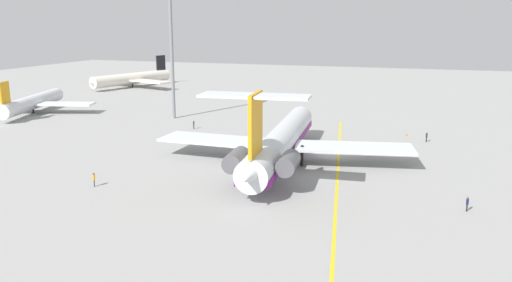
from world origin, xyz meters
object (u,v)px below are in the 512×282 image
Objects in this scene: main_jetliner at (280,142)px; safety_cone_nose at (406,134)px; airliner_far_right at (130,79)px; light_mast at (172,47)px; ground_crew_portside at (427,136)px; ground_crew_starboard at (467,202)px; ground_crew_near_nose at (94,178)px; airliner_mid_right at (34,102)px; ground_crew_near_tail at (194,123)px.

main_jetliner reaches higher than safety_cone_nose.
light_mast is at bearing 58.84° from airliner_far_right.
main_jetliner is at bearing 61.90° from airliner_far_right.
main_jetliner is at bearing 84.33° from ground_crew_portside.
ground_crew_starboard is at bearing -167.90° from safety_cone_nose.
ground_crew_near_nose is 56.78m from safety_cone_nose.
ground_crew_portside is 1.05× the size of ground_crew_starboard.
safety_cone_nose is (4.20, 3.52, -0.85)m from ground_crew_portside.
safety_cone_nose is at bearing -37.74° from main_jetliner.
ground_crew_starboard reaches higher than safety_cone_nose.
main_jetliner is at bearing -131.31° from light_mast.
ground_crew_starboard is at bearing -128.23° from airliner_mid_right.
safety_cone_nose is 0.02× the size of light_mast.
ground_crew_near_nose is 49.41m from light_mast.
ground_crew_portside is at bearing 78.73° from airliner_far_right.
airliner_mid_right is 86.20m from ground_crew_portside.
main_jetliner reaches higher than ground_crew_near_tail.
ground_crew_starboard is at bearing 66.23° from airliner_far_right.
main_jetliner is 30.02m from ground_crew_portside.
light_mast is at bearing 62.96° from ground_crew_near_nose.
airliner_mid_right is 15.70× the size of ground_crew_near_tail.
main_jetliner is at bearing -175.56° from ground_crew_starboard.
airliner_far_right is at bearing 8.22° from ground_crew_portside.
airliner_mid_right is at bearing -171.99° from ground_crew_starboard.
airliner_far_right is at bearing 77.33° from ground_crew_near_nose.
ground_crew_portside reaches higher than ground_crew_starboard.
ground_crew_near_nose is 3.31× the size of safety_cone_nose.
ground_crew_near_tail is at bearing 53.04° from ground_crew_near_nose.
ground_crew_starboard is 3.08× the size of safety_cone_nose.
main_jetliner is 1.55× the size of airliner_mid_right.
safety_cone_nose is (2.08, -82.65, -2.23)m from airliner_mid_right.
light_mast is (28.20, 32.09, 11.83)m from main_jetliner.
main_jetliner is 25.59× the size of ground_crew_starboard.
light_mast is at bearing 30.16° from ground_crew_portside.
airliner_far_right is at bearing 79.59° from ground_crew_near_tail.
airliner_far_right reaches higher than ground_crew_portside.
airliner_far_right is 56.57× the size of safety_cone_nose.
main_jetliner reaches higher than airliner_mid_right.
airliner_far_right is 103.25m from ground_crew_portside.
ground_crew_starboard is 38.77m from safety_cone_nose.
safety_cone_nose is 51.09m from light_mast.
ground_crew_near_nose reaches higher than ground_crew_portside.
ground_crew_portside is (-49.46, -90.62, -1.66)m from airliner_far_right.
ground_crew_near_tail is at bearing 45.07° from main_jetliner.
ground_crew_near_tail is 1.01× the size of ground_crew_portside.
airliner_mid_right is 62.38m from ground_crew_near_nose.
ground_crew_near_tail is 19.12m from light_mast.
ground_crew_near_tail is 3.25× the size of safety_cone_nose.
airliner_far_right is 17.07× the size of ground_crew_near_nose.
ground_crew_portside is 54.54m from light_mast.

